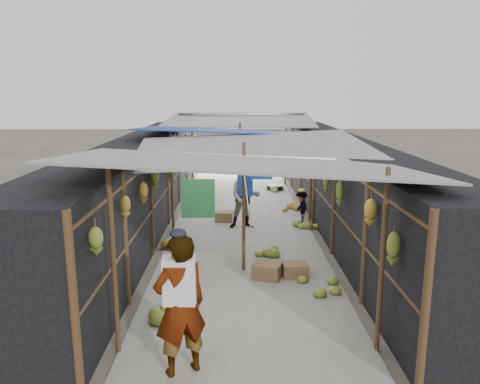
{
  "coord_description": "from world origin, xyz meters",
  "views": [
    {
      "loc": [
        -0.18,
        -5.91,
        3.54
      ],
      "look_at": [
        -0.05,
        4.78,
        1.25
      ],
      "focal_mm": 35.0,
      "sensor_mm": 36.0,
      "label": 1
    }
  ],
  "objects_px": {
    "vendor_elderly": "(180,306)",
    "vendor_seated": "(301,208)",
    "crate_near": "(295,270)",
    "shopper_blue": "(245,197)",
    "black_basin": "(275,188)"
  },
  "relations": [
    {
      "from": "shopper_blue",
      "to": "vendor_seated",
      "type": "relative_size",
      "value": 1.8
    },
    {
      "from": "vendor_elderly",
      "to": "vendor_seated",
      "type": "height_order",
      "value": "vendor_elderly"
    },
    {
      "from": "vendor_elderly",
      "to": "vendor_seated",
      "type": "distance_m",
      "value": 7.31
    },
    {
      "from": "black_basin",
      "to": "vendor_seated",
      "type": "height_order",
      "value": "vendor_seated"
    },
    {
      "from": "black_basin",
      "to": "vendor_elderly",
      "type": "height_order",
      "value": "vendor_elderly"
    },
    {
      "from": "crate_near",
      "to": "vendor_seated",
      "type": "relative_size",
      "value": 0.51
    },
    {
      "from": "vendor_elderly",
      "to": "vendor_seated",
      "type": "bearing_deg",
      "value": -136.79
    },
    {
      "from": "crate_near",
      "to": "shopper_blue",
      "type": "relative_size",
      "value": 0.28
    },
    {
      "from": "crate_near",
      "to": "shopper_blue",
      "type": "xyz_separation_m",
      "value": [
        -0.9,
        3.39,
        0.7
      ]
    },
    {
      "from": "crate_near",
      "to": "black_basin",
      "type": "distance_m",
      "value": 8.28
    },
    {
      "from": "black_basin",
      "to": "vendor_elderly",
      "type": "xyz_separation_m",
      "value": [
        -2.18,
        -11.43,
        0.84
      ]
    },
    {
      "from": "vendor_seated",
      "to": "shopper_blue",
      "type": "bearing_deg",
      "value": -86.13
    },
    {
      "from": "black_basin",
      "to": "vendor_seated",
      "type": "relative_size",
      "value": 0.67
    },
    {
      "from": "black_basin",
      "to": "vendor_seated",
      "type": "xyz_separation_m",
      "value": [
        0.32,
        -4.57,
        0.37
      ]
    },
    {
      "from": "vendor_elderly",
      "to": "shopper_blue",
      "type": "distance_m",
      "value": 6.61
    }
  ]
}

